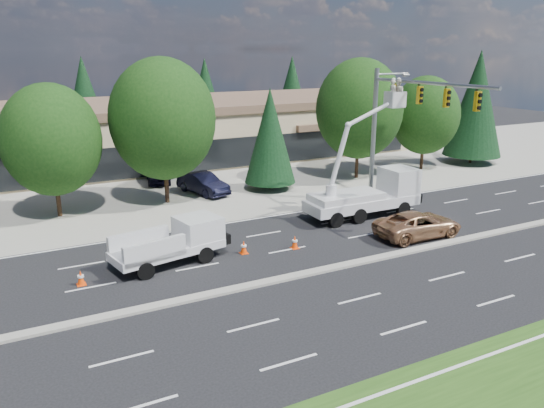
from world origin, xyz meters
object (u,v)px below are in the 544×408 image
signal_mast (396,116)px  minivan (418,224)px  utility_pickup (175,246)px  bucket_truck (372,187)px

signal_mast → minivan: bearing=-114.4°
minivan → utility_pickup: bearing=80.7°
signal_mast → bucket_truck: bearing=-158.8°
signal_mast → minivan: size_ratio=1.97×
signal_mast → bucket_truck: size_ratio=1.19×
signal_mast → minivan: (-2.44, -5.36, -5.34)m
signal_mast → utility_pickup: (-15.76, -2.77, -5.19)m
signal_mast → utility_pickup: signal_mast is taller
bucket_truck → minivan: 4.61m
bucket_truck → minivan: (-0.12, -4.46, -1.15)m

